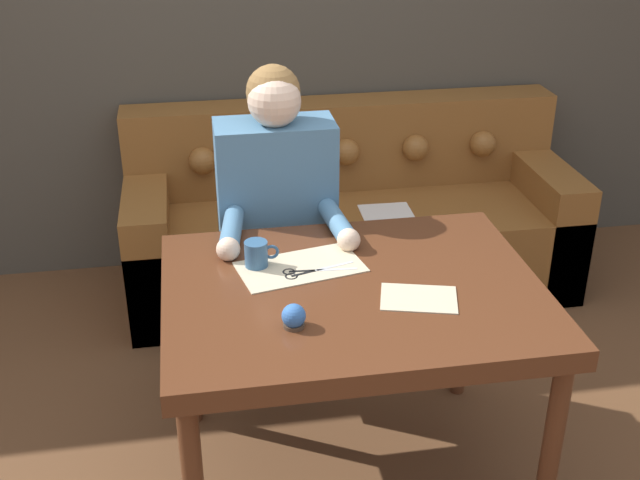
# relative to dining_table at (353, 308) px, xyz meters

# --- Properties ---
(wall_back) EXTENTS (8.00, 0.06, 2.60)m
(wall_back) POSITION_rel_dining_table_xyz_m (-0.11, 1.76, 0.61)
(wall_back) COLOR #474238
(wall_back) RESTS_ON ground_plane
(dining_table) EXTENTS (1.18, 0.92, 0.77)m
(dining_table) POSITION_rel_dining_table_xyz_m (0.00, 0.00, 0.00)
(dining_table) COLOR #562D19
(dining_table) RESTS_ON ground_plane
(couch) EXTENTS (2.13, 0.78, 0.88)m
(couch) POSITION_rel_dining_table_xyz_m (0.28, 1.37, -0.37)
(couch) COLOR brown
(couch) RESTS_ON ground_plane
(person) EXTENTS (0.49, 0.57, 1.31)m
(person) POSITION_rel_dining_table_xyz_m (-0.16, 0.63, -0.03)
(person) COLOR #33281E
(person) RESTS_ON ground_plane
(pattern_paper_main) EXTENTS (0.44, 0.30, 0.00)m
(pattern_paper_main) POSITION_rel_dining_table_xyz_m (-0.14, 0.15, 0.08)
(pattern_paper_main) COLOR beige
(pattern_paper_main) RESTS_ON dining_table
(pattern_paper_offcut) EXTENTS (0.26, 0.22, 0.00)m
(pattern_paper_offcut) POSITION_rel_dining_table_xyz_m (0.18, -0.11, 0.08)
(pattern_paper_offcut) COLOR beige
(pattern_paper_offcut) RESTS_ON dining_table
(scissors) EXTENTS (0.24, 0.09, 0.01)m
(scissors) POSITION_rel_dining_table_xyz_m (-0.13, 0.11, 0.08)
(scissors) COLOR silver
(scissors) RESTS_ON dining_table
(mug) EXTENTS (0.11, 0.08, 0.09)m
(mug) POSITION_rel_dining_table_xyz_m (-0.28, 0.18, 0.13)
(mug) COLOR #335B84
(mug) RESTS_ON dining_table
(pin_cushion) EXTENTS (0.07, 0.07, 0.07)m
(pin_cushion) POSITION_rel_dining_table_xyz_m (-0.22, -0.20, 0.11)
(pin_cushion) COLOR #4C3828
(pin_cushion) RESTS_ON dining_table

